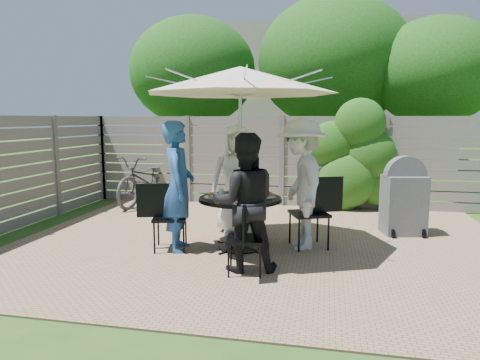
% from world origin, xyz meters
% --- Properties ---
extents(backyard_envelope, '(60.00, 60.00, 5.00)m').
position_xyz_m(backyard_envelope, '(0.09, 10.29, 2.61)').
color(backyard_envelope, '#2B5119').
rests_on(backyard_envelope, ground).
extents(patio_table, '(1.36, 1.36, 0.73)m').
position_xyz_m(patio_table, '(-0.23, -0.08, 0.51)').
color(patio_table, black).
rests_on(patio_table, ground).
extents(umbrella, '(3.10, 3.10, 2.46)m').
position_xyz_m(umbrella, '(-0.23, -0.08, 2.28)').
color(umbrella, silver).
rests_on(umbrella, ground).
extents(chair_back, '(0.51, 0.71, 0.95)m').
position_xyz_m(chair_back, '(-0.48, 0.86, 0.29)').
color(chair_back, black).
rests_on(chair_back, ground).
extents(person_back, '(0.94, 0.74, 1.70)m').
position_xyz_m(person_back, '(-0.44, 0.73, 0.85)').
color(person_back, silver).
rests_on(person_back, ground).
extents(chair_left, '(0.71, 0.54, 0.93)m').
position_xyz_m(chair_left, '(-1.16, -0.32, 0.28)').
color(chair_left, black).
rests_on(chair_left, ground).
extents(person_left, '(0.57, 0.73, 1.76)m').
position_xyz_m(person_left, '(-1.03, -0.29, 0.88)').
color(person_left, '#214A8F').
rests_on(person_left, ground).
extents(chair_front, '(0.46, 0.64, 0.85)m').
position_xyz_m(chair_front, '(0.01, -1.01, 0.25)').
color(chair_front, black).
rests_on(chair_front, ground).
extents(person_front, '(0.92, 0.80, 1.63)m').
position_xyz_m(person_front, '(-0.02, -0.88, 0.82)').
color(person_front, black).
rests_on(person_front, ground).
extents(chair_right, '(0.76, 0.62, 1.00)m').
position_xyz_m(chair_right, '(0.70, 0.17, 0.30)').
color(chair_right, black).
rests_on(chair_right, ground).
extents(person_right, '(0.95, 1.30, 1.81)m').
position_xyz_m(person_right, '(0.57, 0.14, 0.90)').
color(person_right, silver).
rests_on(person_right, ground).
extents(plate_back, '(0.26, 0.26, 0.06)m').
position_xyz_m(plate_back, '(-0.32, 0.27, 0.75)').
color(plate_back, white).
rests_on(plate_back, patio_table).
extents(plate_left, '(0.26, 0.26, 0.06)m').
position_xyz_m(plate_left, '(-0.58, -0.17, 0.75)').
color(plate_left, white).
rests_on(plate_left, patio_table).
extents(plate_front, '(0.26, 0.26, 0.06)m').
position_xyz_m(plate_front, '(-0.14, -0.42, 0.75)').
color(plate_front, white).
rests_on(plate_front, patio_table).
extents(plate_right, '(0.26, 0.26, 0.06)m').
position_xyz_m(plate_right, '(0.12, 0.02, 0.75)').
color(plate_right, white).
rests_on(plate_right, patio_table).
extents(glass_back, '(0.07, 0.07, 0.14)m').
position_xyz_m(glass_back, '(-0.40, 0.15, 0.80)').
color(glass_back, silver).
rests_on(glass_back, patio_table).
extents(glass_left, '(0.07, 0.07, 0.14)m').
position_xyz_m(glass_left, '(-0.46, -0.24, 0.80)').
color(glass_left, silver).
rests_on(glass_left, patio_table).
extents(glass_front, '(0.07, 0.07, 0.14)m').
position_xyz_m(glass_front, '(-0.06, -0.30, 0.80)').
color(glass_front, silver).
rests_on(glass_front, patio_table).
extents(glass_right, '(0.07, 0.07, 0.14)m').
position_xyz_m(glass_right, '(-0.01, 0.09, 0.80)').
color(glass_right, silver).
rests_on(glass_right, patio_table).
extents(syrup_jug, '(0.09, 0.09, 0.16)m').
position_xyz_m(syrup_jug, '(-0.30, -0.04, 0.81)').
color(syrup_jug, '#59280C').
rests_on(syrup_jug, patio_table).
extents(coffee_cup, '(0.08, 0.08, 0.12)m').
position_xyz_m(coffee_cup, '(-0.19, 0.16, 0.79)').
color(coffee_cup, '#C6B293').
rests_on(coffee_cup, patio_table).
extents(bicycle, '(1.03, 2.08, 1.05)m').
position_xyz_m(bicycle, '(-2.76, 2.60, 0.52)').
color(bicycle, '#333338').
rests_on(bicycle, ground).
extents(bbq_grill, '(0.68, 0.58, 1.23)m').
position_xyz_m(bbq_grill, '(2.08, 1.16, 0.56)').
color(bbq_grill, '#59595E').
rests_on(bbq_grill, ground).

